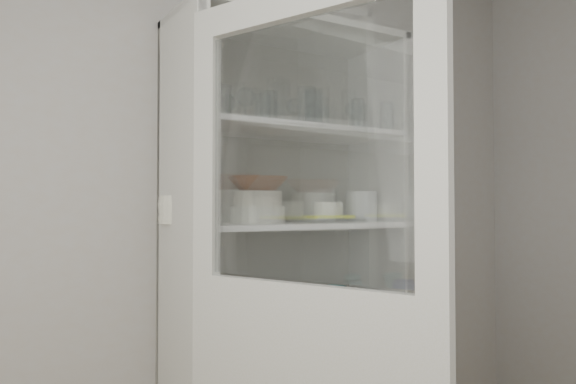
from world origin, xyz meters
TOP-DOWN VIEW (x-y plane):
  - wall_back at (0.00, 1.50)m, footprint 3.60×0.02m
  - pantry_cabinet at (0.20, 1.34)m, footprint 1.00×0.45m
  - cupboard_door at (-0.13, 0.63)m, footprint 0.37×0.85m
  - tumbler_0 at (-0.21, 1.14)m, footprint 0.09×0.09m
  - tumbler_1 at (-0.21, 1.16)m, footprint 0.09×0.09m
  - tumbler_2 at (0.23, 1.13)m, footprint 0.07×0.07m
  - tumbler_3 at (0.20, 1.13)m, footprint 0.08×0.08m
  - tumbler_4 at (0.23, 1.12)m, footprint 0.09×0.09m
  - tumbler_5 at (0.45, 1.11)m, footprint 0.08×0.08m
  - tumbler_6 at (0.61, 1.11)m, footprint 0.08×0.08m
  - tumbler_7 at (-0.10, 1.29)m, footprint 0.09×0.09m
  - tumbler_8 at (-0.17, 1.29)m, footprint 0.08×0.08m
  - tumbler_9 at (0.09, 1.25)m, footprint 0.08×0.08m
  - tumbler_10 at (0.07, 1.26)m, footprint 0.08×0.08m
  - tumbler_11 at (0.36, 1.26)m, footprint 0.08×0.08m
  - goblet_0 at (0.03, 1.34)m, footprint 0.09×0.09m
  - goblet_1 at (-0.03, 1.38)m, footprint 0.07×0.07m
  - goblet_2 at (0.30, 1.38)m, footprint 0.08×0.08m
  - goblet_3 at (0.61, 1.35)m, footprint 0.08×0.08m
  - plate_stack_front at (0.03, 1.24)m, footprint 0.22×0.22m
  - plate_stack_back at (-0.21, 1.38)m, footprint 0.23×0.23m
  - cream_bowl at (0.03, 1.24)m, footprint 0.21×0.21m
  - terracotta_bowl at (0.03, 1.24)m, footprint 0.31×0.31m
  - glass_platter at (0.41, 1.28)m, footprint 0.43×0.43m
  - yellow_trivet at (0.41, 1.28)m, footprint 0.22×0.22m
  - white_ramekin at (0.41, 1.28)m, footprint 0.16×0.16m
  - grey_bowl_stack at (0.61, 1.29)m, footprint 0.14×0.14m
  - mug_blue at (0.46, 1.19)m, footprint 0.13×0.13m
  - mug_teal at (0.49, 1.34)m, footprint 0.15×0.15m
  - mug_white at (0.57, 1.14)m, footprint 0.13×0.13m
  - teal_jar at (0.24, 1.31)m, footprint 0.09×0.09m
  - measuring_cups at (-0.05, 1.18)m, footprint 0.09×0.09m
  - white_canister at (-0.14, 1.28)m, footprint 0.14×0.14m

SIDE VIEW (x-z plane):
  - cupboard_door at x=-0.13m, z-range -0.13..1.87m
  - measuring_cups at x=-0.05m, z-range 0.86..0.90m
  - mug_white at x=0.57m, z-range 0.86..0.95m
  - mug_blue at x=0.46m, z-range 0.86..0.95m
  - mug_teal at x=0.49m, z-range 0.86..0.97m
  - teal_jar at x=0.24m, z-range 0.86..0.97m
  - white_canister at x=-0.14m, z-range 0.86..0.99m
  - pantry_cabinet at x=0.20m, z-range -0.11..1.99m
  - glass_platter at x=0.41m, z-range 1.26..1.28m
  - yellow_trivet at x=0.41m, z-range 1.28..1.29m
  - plate_stack_front at x=0.03m, z-range 1.26..1.33m
  - wall_back at x=0.00m, z-range 0.00..2.60m
  - plate_stack_back at x=-0.21m, z-range 1.26..1.37m
  - white_ramekin at x=0.41m, z-range 1.29..1.35m
  - grey_bowl_stack at x=0.61m, z-range 1.26..1.40m
  - cream_bowl at x=0.03m, z-range 1.33..1.39m
  - terracotta_bowl at x=0.03m, z-range 1.39..1.45m
  - tumbler_5 at x=0.45m, z-range 1.66..1.79m
  - tumbler_6 at x=0.61m, z-range 1.66..1.79m
  - tumbler_10 at x=0.07m, z-range 1.66..1.79m
  - tumbler_2 at x=0.23m, z-range 1.66..1.80m
  - tumbler_1 at x=-0.21m, z-range 1.66..1.80m
  - tumbler_8 at x=-0.17m, z-range 1.66..1.80m
  - tumbler_4 at x=0.23m, z-range 1.66..1.80m
  - tumbler_9 at x=0.09m, z-range 1.66..1.81m
  - tumbler_0 at x=-0.21m, z-range 1.66..1.81m
  - tumbler_11 at x=0.36m, z-range 1.66..1.81m
  - tumbler_3 at x=0.20m, z-range 1.66..1.81m
  - goblet_1 at x=-0.03m, z-range 1.66..1.81m
  - tumbler_7 at x=-0.10m, z-range 1.66..1.82m
  - goblet_2 at x=0.30m, z-range 1.66..1.84m
  - goblet_3 at x=0.61m, z-range 1.66..1.85m
  - goblet_0 at x=0.03m, z-range 1.66..1.85m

